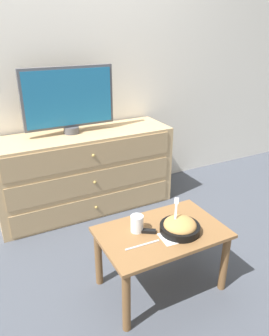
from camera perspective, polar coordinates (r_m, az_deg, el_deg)
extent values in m
plane|color=#474C56|center=(3.11, -11.64, -5.03)|extent=(12.00, 12.00, 0.00)
cube|color=white|center=(2.77, -14.11, 19.57)|extent=(12.00, 0.05, 2.60)
cube|color=tan|center=(2.77, -8.60, -0.65)|extent=(1.44, 0.43, 0.67)
cube|color=tan|center=(2.69, -6.73, -6.76)|extent=(1.33, 0.01, 0.18)
sphere|color=tan|center=(2.68, -6.68, -6.81)|extent=(0.02, 0.02, 0.02)
cube|color=tan|center=(2.58, -6.97, -2.44)|extent=(1.33, 0.01, 0.18)
sphere|color=tan|center=(2.58, -6.92, -2.50)|extent=(0.02, 0.02, 0.02)
cube|color=tan|center=(2.49, -7.22, 2.21)|extent=(1.33, 0.01, 0.18)
sphere|color=tan|center=(2.49, -7.17, 2.16)|extent=(0.02, 0.02, 0.02)
cylinder|color=#515156|center=(2.66, -10.93, 6.52)|extent=(0.12, 0.12, 0.05)
cube|color=#515156|center=(2.61, -11.42, 11.96)|extent=(0.72, 0.04, 0.46)
cube|color=#1E6B9E|center=(2.58, -11.28, 11.88)|extent=(0.68, 0.01, 0.42)
cube|color=olive|center=(1.90, 4.79, -11.11)|extent=(0.71, 0.46, 0.02)
cylinder|color=brown|center=(1.78, -1.42, -22.24)|extent=(0.04, 0.04, 0.38)
cylinder|color=brown|center=(2.06, 15.38, -15.65)|extent=(0.04, 0.04, 0.38)
cylinder|color=brown|center=(2.04, -6.29, -15.28)|extent=(0.04, 0.04, 0.38)
cylinder|color=brown|center=(2.29, 8.98, -10.57)|extent=(0.04, 0.04, 0.38)
cylinder|color=black|center=(1.88, 7.90, -10.38)|extent=(0.23, 0.23, 0.04)
ellipsoid|color=tan|center=(1.87, 7.93, -9.84)|extent=(0.19, 0.19, 0.09)
cube|color=silver|center=(1.84, 7.14, -8.29)|extent=(0.05, 0.06, 0.16)
cube|color=silver|center=(1.83, 7.34, -5.67)|extent=(0.03, 0.03, 0.03)
cylinder|color=#9E6638|center=(1.87, 0.43, -10.12)|extent=(0.07, 0.07, 0.06)
cylinder|color=white|center=(1.86, 0.43, -9.64)|extent=(0.07, 0.07, 0.10)
cube|color=white|center=(1.84, 6.52, -11.94)|extent=(0.13, 0.13, 0.00)
cube|color=silver|center=(1.78, 1.41, -13.26)|extent=(0.20, 0.02, 0.01)
cube|color=black|center=(1.87, 1.68, -10.89)|extent=(0.13, 0.10, 0.02)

